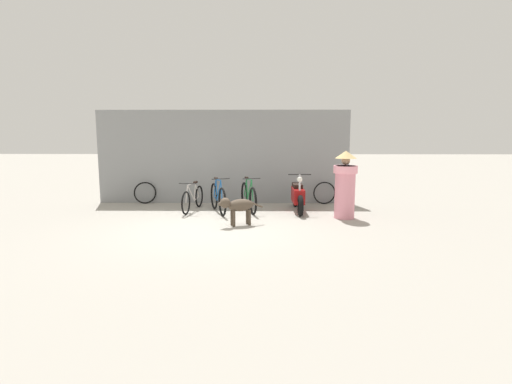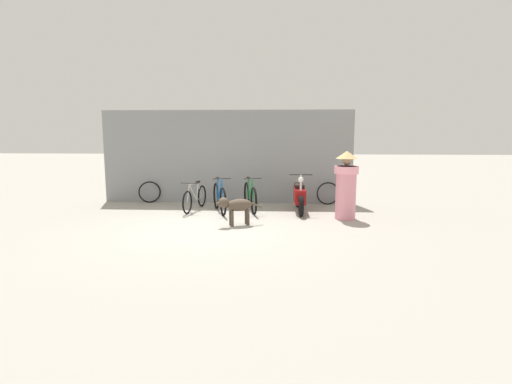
% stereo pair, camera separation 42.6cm
% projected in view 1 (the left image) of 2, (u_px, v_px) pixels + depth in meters
% --- Properties ---
extents(ground_plane, '(60.00, 60.00, 0.00)m').
position_uv_depth(ground_plane, '(210.00, 228.00, 8.72)').
color(ground_plane, '#9E998E').
extents(shop_wall_back, '(7.35, 0.20, 2.71)m').
position_uv_depth(shop_wall_back, '(223.00, 157.00, 11.72)').
color(shop_wall_back, gray).
rests_on(shop_wall_back, ground).
extents(bicycle_0, '(0.46, 1.66, 0.79)m').
position_uv_depth(bicycle_0, '(193.00, 198.00, 10.62)').
color(bicycle_0, black).
rests_on(bicycle_0, ground).
extents(bicycle_1, '(0.63, 1.60, 0.93)m').
position_uv_depth(bicycle_1, '(218.00, 198.00, 10.36)').
color(bicycle_1, black).
rests_on(bicycle_1, ground).
extents(bicycle_2, '(0.56, 1.70, 0.92)m').
position_uv_depth(bicycle_2, '(248.00, 197.00, 10.56)').
color(bicycle_2, black).
rests_on(bicycle_2, ground).
extents(motorcycle, '(0.58, 1.82, 1.03)m').
position_uv_depth(motorcycle, '(298.00, 196.00, 10.52)').
color(motorcycle, black).
rests_on(motorcycle, ground).
extents(stray_dog, '(1.00, 0.54, 0.65)m').
position_uv_depth(stray_dog, '(237.00, 206.00, 8.88)').
color(stray_dog, '#4C3F33').
rests_on(stray_dog, ground).
extents(person_in_robes, '(0.80, 0.80, 1.64)m').
position_uv_depth(person_in_robes, '(345.00, 184.00, 9.63)').
color(person_in_robes, pink).
rests_on(person_in_robes, ground).
extents(spare_tire_left, '(0.62, 0.25, 0.64)m').
position_uv_depth(spare_tire_left, '(145.00, 193.00, 11.66)').
color(spare_tire_left, black).
rests_on(spare_tire_left, ground).
extents(spare_tire_right, '(0.66, 0.09, 0.66)m').
position_uv_depth(spare_tire_right, '(324.00, 193.00, 11.59)').
color(spare_tire_right, black).
rests_on(spare_tire_right, ground).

